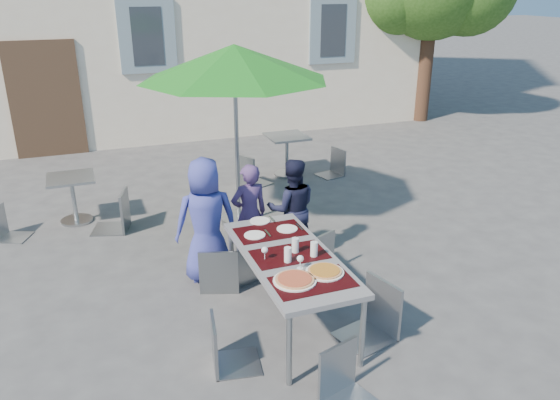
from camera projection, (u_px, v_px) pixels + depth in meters
name	position (u px, v px, depth m)	size (l,w,h in m)	color
ground	(284.00, 359.00, 4.93)	(90.00, 90.00, 0.00)	#3F3F41
dining_table	(289.00, 260.00, 5.23)	(0.80, 1.85, 0.76)	#504F55
pizza_near_left	(295.00, 280.00, 4.73)	(0.38, 0.38, 0.03)	white
pizza_near_right	(325.00, 271.00, 4.86)	(0.35, 0.35, 0.03)	white
glassware	(296.00, 251.00, 5.11)	(0.52, 0.38, 0.15)	silver
place_settings	(268.00, 228.00, 5.75)	(0.63, 0.54, 0.01)	white
child_0	(206.00, 220.00, 6.05)	(0.70, 0.46, 1.43)	#373D99
child_1	(249.00, 214.00, 6.45)	(0.45, 0.30, 1.24)	#493267
child_2	(292.00, 209.00, 6.58)	(0.61, 0.35, 1.26)	#161831
chair_0	(218.00, 243.00, 5.86)	(0.54, 0.55, 0.97)	gray
chair_1	(249.00, 230.00, 6.07)	(0.57, 0.58, 1.03)	gray
chair_2	(315.00, 228.00, 6.21)	(0.57, 0.57, 0.97)	gray
chair_3	(224.00, 315.00, 4.65)	(0.47, 0.46, 0.91)	gray
chair_4	(377.00, 278.00, 5.05)	(0.57, 0.56, 1.05)	gray
chair_5	(348.00, 345.00, 4.26)	(0.50, 0.51, 0.91)	gray
patio_umbrella	(234.00, 64.00, 6.90)	(2.49, 2.49, 2.46)	#9DA1A5
cafe_table_0	(73.00, 193.00, 7.62)	(0.63, 0.63, 0.67)	#9DA1A5
bg_chair_l_0	(1.00, 204.00, 7.10)	(0.49, 0.49, 0.84)	#92969D
bg_chair_r_0	(114.00, 187.00, 7.31)	(0.58, 0.58, 1.05)	gray
cafe_table_1	(287.00, 149.00, 9.49)	(0.67, 0.67, 0.72)	#9DA1A5
bg_chair_l_1	(249.00, 151.00, 8.95)	(0.60, 0.60, 1.02)	gray
bg_chair_r_1	(335.00, 147.00, 9.49)	(0.47, 0.47, 0.89)	gray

